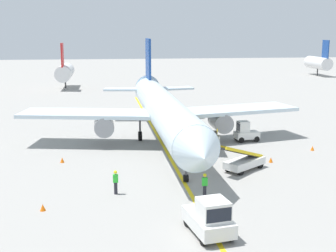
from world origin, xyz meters
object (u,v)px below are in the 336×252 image
safety_cone_wingtip_left (187,177)px  belt_loader_aft_hold (212,141)px  safety_cone_wingtip_right (62,160)px  safety_cone_tail_area (312,148)px  belt_loader_forward_hold (244,161)px  safety_cone_nose_right (43,207)px  pushback_tug (210,218)px  ground_crew_marshaller (116,181)px  baggage_tug_near_wing (245,132)px  safety_cone_nose_left (271,160)px  ground_crew_wing_walker (205,185)px  airliner (163,110)px

safety_cone_wingtip_left → belt_loader_aft_hold: bearing=65.7°
safety_cone_wingtip_right → safety_cone_tail_area: (23.03, 1.05, 0.00)m
belt_loader_forward_hold → safety_cone_nose_right: (-14.97, -6.59, -0.56)m
pushback_tug → safety_cone_wingtip_right: (-9.46, 15.46, -0.77)m
belt_loader_aft_hold → safety_cone_tail_area: bearing=-11.4°
belt_loader_forward_hold → ground_crew_marshaller: 11.18m
safety_cone_wingtip_left → safety_cone_nose_right: bearing=-154.3°
pushback_tug → safety_cone_wingtip_right: size_ratio=8.81×
ground_crew_marshaller → safety_cone_tail_area: size_ratio=3.86×
safety_cone_wingtip_right → baggage_tug_near_wing: bearing=16.8°
safety_cone_nose_left → safety_cone_tail_area: 6.22m
ground_crew_wing_walker → safety_cone_nose_left: bearing=45.4°
pushback_tug → safety_cone_wingtip_left: pushback_tug is taller
safety_cone_wingtip_right → safety_cone_tail_area: size_ratio=1.00×
ground_crew_wing_walker → safety_cone_nose_right: 10.63m
belt_loader_aft_hold → ground_crew_wing_walker: bearing=-105.0°
belt_loader_aft_hold → safety_cone_tail_area: (9.25, -1.87, -0.56)m
belt_loader_forward_hold → safety_cone_wingtip_right: belt_loader_forward_hold is taller
safety_cone_tail_area → safety_cone_wingtip_left: bearing=-152.3°
safety_cone_nose_right → safety_cone_wingtip_left: 11.08m
ground_crew_wing_walker → safety_cone_wingtip_left: (-0.58, 3.84, -0.69)m
pushback_tug → baggage_tug_near_wing: pushback_tug is taller
ground_crew_marshaller → safety_cone_nose_left: ground_crew_marshaller is taller
baggage_tug_near_wing → airliner: bearing=177.9°
safety_cone_nose_right → safety_cone_tail_area: 26.02m
airliner → safety_cone_nose_right: airliner is taller
belt_loader_forward_hold → ground_crew_wing_walker: (-4.41, -5.63, 0.13)m
safety_cone_tail_area → safety_cone_nose_right: bearing=-153.1°
ground_crew_wing_walker → safety_cone_wingtip_left: 3.95m
ground_crew_marshaller → safety_cone_wingtip_right: ground_crew_marshaller is taller
belt_loader_aft_hold → safety_cone_wingtip_right: bearing=-168.0°
ground_crew_wing_walker → safety_cone_tail_area: (12.65, 10.79, -0.69)m
belt_loader_forward_hold → safety_cone_nose_left: size_ratio=10.76×
safety_cone_wingtip_left → safety_cone_wingtip_right: size_ratio=1.00×
pushback_tug → safety_cone_wingtip_left: 9.59m
pushback_tug → safety_cone_tail_area: 21.38m
belt_loader_aft_hold → ground_crew_wing_walker: size_ratio=3.04×
airliner → safety_cone_nose_left: airliner is taller
safety_cone_wingtip_left → pushback_tug: bearing=-92.0°
safety_cone_wingtip_right → belt_loader_forward_hold: bearing=-15.6°
belt_loader_aft_hold → airliner: bearing=147.8°
belt_loader_forward_hold → safety_cone_nose_right: bearing=-156.2°
airliner → safety_cone_wingtip_right: (-9.42, -5.67, -3.20)m
belt_loader_forward_hold → belt_loader_aft_hold: bearing=98.1°
airliner → safety_cone_nose_right: (-9.60, -16.38, -3.20)m
pushback_tug → ground_crew_marshaller: bearing=125.2°
belt_loader_aft_hold → safety_cone_wingtip_right: 14.10m
ground_crew_marshaller → ground_crew_wing_walker: 6.13m
belt_loader_forward_hold → safety_cone_tail_area: 9.75m
belt_loader_forward_hold → ground_crew_wing_walker: 7.15m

